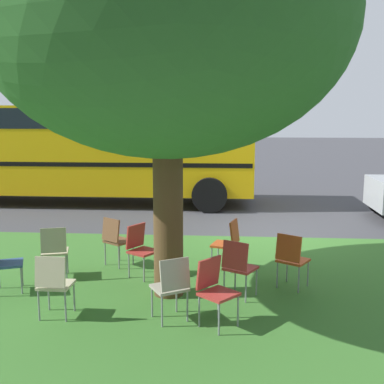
{
  "coord_description": "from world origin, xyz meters",
  "views": [
    {
      "loc": [
        0.87,
        10.5,
        2.73
      ],
      "look_at": [
        1.55,
        1.19,
        1.15
      ],
      "focal_mm": 44.91,
      "sensor_mm": 36.0,
      "label": 1
    }
  ],
  "objects_px": {
    "chair_1": "(238,264)",
    "chair_9": "(4,259)",
    "chair_4": "(140,246)",
    "chair_7": "(116,238)",
    "chair_0": "(215,287)",
    "chair_2": "(54,248)",
    "school_bus": "(77,144)",
    "street_tree": "(167,20)",
    "chair_5": "(228,241)",
    "chair_3": "(172,284)",
    "chair_8": "(54,281)",
    "chair_6": "(291,257)"
  },
  "relations": [
    {
      "from": "chair_2",
      "to": "street_tree",
      "type": "bearing_deg",
      "value": 164.67
    },
    {
      "from": "street_tree",
      "to": "chair_8",
      "type": "distance_m",
      "value": 3.84
    },
    {
      "from": "chair_0",
      "to": "chair_9",
      "type": "height_order",
      "value": "same"
    },
    {
      "from": "chair_5",
      "to": "chair_1",
      "type": "bearing_deg",
      "value": 96.29
    },
    {
      "from": "chair_8",
      "to": "chair_6",
      "type": "bearing_deg",
      "value": -158.0
    },
    {
      "from": "street_tree",
      "to": "chair_6",
      "type": "distance_m",
      "value": 3.93
    },
    {
      "from": "chair_3",
      "to": "chair_1",
      "type": "bearing_deg",
      "value": -135.41
    },
    {
      "from": "chair_6",
      "to": "chair_0",
      "type": "bearing_deg",
      "value": 50.11
    },
    {
      "from": "chair_6",
      "to": "school_bus",
      "type": "height_order",
      "value": "school_bus"
    },
    {
      "from": "chair_0",
      "to": "chair_7",
      "type": "distance_m",
      "value": 2.91
    },
    {
      "from": "chair_0",
      "to": "chair_8",
      "type": "bearing_deg",
      "value": -1.35
    },
    {
      "from": "chair_0",
      "to": "school_bus",
      "type": "bearing_deg",
      "value": -62.25
    },
    {
      "from": "street_tree",
      "to": "chair_0",
      "type": "xyz_separation_m",
      "value": [
        -0.71,
        1.02,
        -3.44
      ]
    },
    {
      "from": "chair_0",
      "to": "chair_1",
      "type": "height_order",
      "value": "same"
    },
    {
      "from": "chair_1",
      "to": "chair_9",
      "type": "relative_size",
      "value": 1.0
    },
    {
      "from": "chair_2",
      "to": "chair_7",
      "type": "distance_m",
      "value": 1.11
    },
    {
      "from": "chair_9",
      "to": "street_tree",
      "type": "bearing_deg",
      "value": -177.89
    },
    {
      "from": "chair_9",
      "to": "chair_3",
      "type": "bearing_deg",
      "value": 162.09
    },
    {
      "from": "chair_5",
      "to": "chair_3",
      "type": "bearing_deg",
      "value": 71.11
    },
    {
      "from": "chair_9",
      "to": "school_bus",
      "type": "relative_size",
      "value": 0.08
    },
    {
      "from": "chair_0",
      "to": "chair_7",
      "type": "bearing_deg",
      "value": -51.46
    },
    {
      "from": "chair_8",
      "to": "chair_0",
      "type": "bearing_deg",
      "value": 178.65
    },
    {
      "from": "chair_0",
      "to": "chair_8",
      "type": "relative_size",
      "value": 1.0
    },
    {
      "from": "street_tree",
      "to": "chair_5",
      "type": "bearing_deg",
      "value": -126.47
    },
    {
      "from": "chair_0",
      "to": "chair_3",
      "type": "bearing_deg",
      "value": -6.46
    },
    {
      "from": "chair_4",
      "to": "chair_7",
      "type": "bearing_deg",
      "value": -43.4
    },
    {
      "from": "chair_8",
      "to": "chair_4",
      "type": "bearing_deg",
      "value": -116.22
    },
    {
      "from": "chair_3",
      "to": "chair_5",
      "type": "height_order",
      "value": "same"
    },
    {
      "from": "chair_2",
      "to": "chair_9",
      "type": "xyz_separation_m",
      "value": [
        0.56,
        0.62,
        0.0
      ]
    },
    {
      "from": "street_tree",
      "to": "chair_9",
      "type": "distance_m",
      "value": 4.26
    },
    {
      "from": "chair_5",
      "to": "street_tree",
      "type": "bearing_deg",
      "value": 53.53
    },
    {
      "from": "chair_4",
      "to": "chair_6",
      "type": "height_order",
      "value": "same"
    },
    {
      "from": "chair_9",
      "to": "chair_4",
      "type": "bearing_deg",
      "value": -156.5
    },
    {
      "from": "chair_2",
      "to": "chair_7",
      "type": "xyz_separation_m",
      "value": [
        -0.85,
        -0.73,
        0.0
      ]
    },
    {
      "from": "school_bus",
      "to": "chair_6",
      "type": "bearing_deg",
      "value": 128.62
    },
    {
      "from": "chair_2",
      "to": "chair_4",
      "type": "xyz_separation_m",
      "value": [
        -1.38,
        -0.22,
        0.0
      ]
    },
    {
      "from": "street_tree",
      "to": "chair_0",
      "type": "bearing_deg",
      "value": 125.12
    },
    {
      "from": "chair_7",
      "to": "school_bus",
      "type": "distance_m",
      "value": 6.56
    },
    {
      "from": "chair_2",
      "to": "school_bus",
      "type": "height_order",
      "value": "school_bus"
    },
    {
      "from": "street_tree",
      "to": "chair_7",
      "type": "relative_size",
      "value": 6.69
    },
    {
      "from": "chair_2",
      "to": "chair_6",
      "type": "xyz_separation_m",
      "value": [
        -3.8,
        0.18,
        0.0
      ]
    },
    {
      "from": "chair_0",
      "to": "chair_9",
      "type": "distance_m",
      "value": 3.35
    },
    {
      "from": "chair_4",
      "to": "chair_2",
      "type": "bearing_deg",
      "value": 9.04
    },
    {
      "from": "chair_1",
      "to": "chair_9",
      "type": "bearing_deg",
      "value": 0.17
    },
    {
      "from": "chair_9",
      "to": "school_bus",
      "type": "height_order",
      "value": "school_bus"
    },
    {
      "from": "chair_1",
      "to": "chair_3",
      "type": "height_order",
      "value": "same"
    },
    {
      "from": "chair_8",
      "to": "street_tree",
      "type": "bearing_deg",
      "value": -145.56
    },
    {
      "from": "chair_4",
      "to": "chair_8",
      "type": "height_order",
      "value": "same"
    },
    {
      "from": "school_bus",
      "to": "chair_4",
      "type": "bearing_deg",
      "value": 115.29
    },
    {
      "from": "street_tree",
      "to": "chair_2",
      "type": "bearing_deg",
      "value": -15.33
    }
  ]
}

